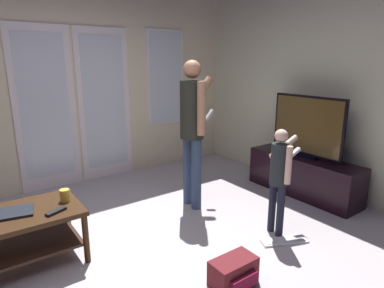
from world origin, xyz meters
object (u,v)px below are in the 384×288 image
at_px(tv_stand, 303,176).
at_px(person_child, 280,172).
at_px(person_adult, 193,122).
at_px(laptop_closed, 11,213).
at_px(cup_by_laptop, 65,195).
at_px(dvd_remote_slim, 56,211).
at_px(flat_screen_tv, 307,127).
at_px(loose_keyboard, 284,241).
at_px(coffee_table, 14,229).
at_px(backpack, 234,272).

relative_size(tv_stand, person_child, 1.37).
height_order(person_adult, laptop_closed, person_adult).
distance_m(laptop_closed, cup_by_laptop, 0.42).
bearing_deg(dvd_remote_slim, person_adult, -12.70).
xyz_separation_m(flat_screen_tv, person_child, (-1.03, -0.44, -0.24)).
bearing_deg(loose_keyboard, flat_screen_tv, 28.97).
xyz_separation_m(person_child, dvd_remote_slim, (-1.85, 0.71, -0.15)).
distance_m(person_child, loose_keyboard, 0.64).
distance_m(coffee_table, loose_keyboard, 2.34).
distance_m(tv_stand, flat_screen_tv, 0.63).
relative_size(coffee_table, dvd_remote_slim, 6.07).
height_order(tv_stand, backpack, tv_stand).
bearing_deg(loose_keyboard, coffee_table, 153.29).
height_order(person_adult, backpack, person_adult).
relative_size(tv_stand, dvd_remote_slim, 8.39).
height_order(person_child, cup_by_laptop, person_child).
bearing_deg(dvd_remote_slim, flat_screen_tv, -28.24).
xyz_separation_m(person_child, backpack, (-0.86, -0.32, -0.53)).
xyz_separation_m(person_adult, person_child, (0.28, -0.99, -0.36)).
bearing_deg(cup_by_laptop, laptop_closed, -179.56).
bearing_deg(coffee_table, flat_screen_tv, -7.81).
height_order(loose_keyboard, cup_by_laptop, cup_by_laptop).
xyz_separation_m(person_adult, dvd_remote_slim, (-1.56, -0.28, -0.51)).
bearing_deg(backpack, coffee_table, 136.87).
distance_m(flat_screen_tv, backpack, 2.18).
height_order(loose_keyboard, dvd_remote_slim, dvd_remote_slim).
xyz_separation_m(tv_stand, cup_by_laptop, (-2.76, 0.46, 0.28)).
xyz_separation_m(coffee_table, person_child, (2.14, -0.88, 0.29)).
bearing_deg(backpack, person_child, 20.36).
relative_size(flat_screen_tv, loose_keyboard, 2.10).
relative_size(person_adult, person_child, 1.59).
height_order(coffee_table, dvd_remote_slim, dvd_remote_slim).
xyz_separation_m(cup_by_laptop, dvd_remote_slim, (-0.12, -0.19, -0.04)).
distance_m(flat_screen_tv, dvd_remote_slim, 2.92).
height_order(tv_stand, laptop_closed, same).
bearing_deg(dvd_remote_slim, laptop_closed, 124.78).
bearing_deg(person_adult, person_child, -74.04).
bearing_deg(person_child, cup_by_laptop, 152.42).
bearing_deg(tv_stand, cup_by_laptop, 170.55).
bearing_deg(cup_by_laptop, person_child, -27.58).
relative_size(tv_stand, laptop_closed, 4.37).
relative_size(person_child, loose_keyboard, 2.30).
bearing_deg(tv_stand, laptop_closed, 171.83).
bearing_deg(flat_screen_tv, loose_keyboard, -151.03).
height_order(person_child, dvd_remote_slim, person_child).
bearing_deg(person_child, person_adult, 105.96).
bearing_deg(dvd_remote_slim, person_child, -44.00).
xyz_separation_m(person_adult, laptop_closed, (-1.86, -0.10, -0.51)).
bearing_deg(person_child, tv_stand, 23.14).
xyz_separation_m(backpack, dvd_remote_slim, (-0.99, 1.03, 0.38)).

